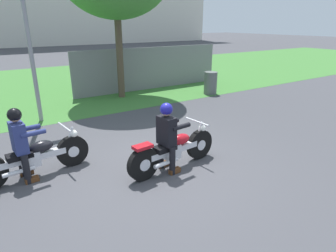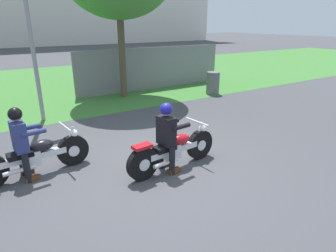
# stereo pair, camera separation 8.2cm
# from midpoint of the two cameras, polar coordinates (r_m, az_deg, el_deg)

# --- Properties ---
(ground) EXTENTS (120.00, 120.00, 0.00)m
(ground) POSITION_cam_midpoint_polar(r_m,az_deg,el_deg) (6.06, -2.45, -7.80)
(ground) COLOR #424247
(grass_verge) EXTENTS (60.00, 12.00, 0.01)m
(grass_verge) POSITION_cam_midpoint_polar(r_m,az_deg,el_deg) (15.03, -22.46, 7.56)
(grass_verge) COLOR #3D7533
(grass_verge) RESTS_ON ground
(motorcycle_lead) EXTENTS (2.12, 0.66, 0.88)m
(motorcycle_lead) POSITION_cam_midpoint_polar(r_m,az_deg,el_deg) (5.79, 0.75, -4.80)
(motorcycle_lead) COLOR black
(motorcycle_lead) RESTS_ON ground
(rider_lead) EXTENTS (0.58, 0.49, 1.40)m
(rider_lead) POSITION_cam_midpoint_polar(r_m,az_deg,el_deg) (5.53, -0.59, -1.24)
(rider_lead) COLOR black
(rider_lead) RESTS_ON ground
(motorcycle_follow) EXTENTS (2.16, 0.66, 0.88)m
(motorcycle_follow) POSITION_cam_midpoint_polar(r_m,az_deg,el_deg) (6.06, -25.34, -5.69)
(motorcycle_follow) COLOR black
(motorcycle_follow) RESTS_ON ground
(rider_follow) EXTENTS (0.58, 0.49, 1.40)m
(rider_follow) POSITION_cam_midpoint_polar(r_m,az_deg,el_deg) (5.88, -27.51, -2.30)
(rider_follow) COLOR black
(rider_follow) RESTS_ON ground
(streetlight_pole) EXTENTS (0.96, 0.20, 5.30)m
(streetlight_pole) POSITION_cam_midpoint_polar(r_m,az_deg,el_deg) (9.20, -26.17, 21.32)
(streetlight_pole) COLOR gray
(streetlight_pole) RESTS_ON ground
(trash_can) EXTENTS (0.53, 0.53, 0.91)m
(trash_can) POSITION_cam_midpoint_polar(r_m,az_deg,el_deg) (12.11, 8.18, 8.39)
(trash_can) COLOR #595E5B
(trash_can) RESTS_ON ground
(fence_segment) EXTENTS (7.00, 0.06, 1.80)m
(fence_segment) POSITION_cam_midpoint_polar(r_m,az_deg,el_deg) (12.94, -3.53, 11.28)
(fence_segment) COLOR slate
(fence_segment) RESTS_ON ground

